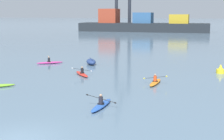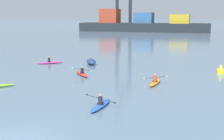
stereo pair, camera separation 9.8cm
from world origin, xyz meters
name	(u,v)px [view 1 (the left image)]	position (x,y,z in m)	size (l,w,h in m)	color
container_barge	(142,24)	(-12.29, 99.26, 2.47)	(45.28, 9.56, 7.99)	#1E2328
capsized_dinghy	(91,62)	(-4.66, 24.34, 0.35)	(2.25, 2.80, 0.76)	navy
channel_buoy	(221,70)	(10.81, 22.44, 0.36)	(0.90, 0.90, 1.00)	yellow
kayak_red	(82,74)	(-3.17, 17.28, 0.17)	(2.62, 3.01, 0.95)	red
kayak_blue	(101,105)	(2.28, 6.87, 0.17)	(2.26, 3.43, 0.95)	#2856B2
kayak_orange	(155,82)	(4.79, 15.29, 0.17)	(2.26, 3.44, 0.95)	orange
kayak_magenta	(50,62)	(-10.01, 23.51, 0.17)	(3.10, 2.48, 0.98)	#C13384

